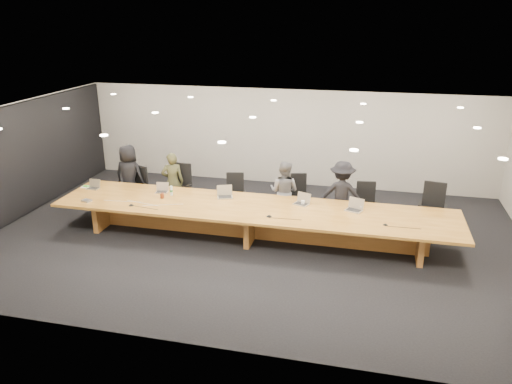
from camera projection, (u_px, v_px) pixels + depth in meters
ground at (253, 238)px, 11.37m from camera, size 12.00×12.00×0.00m
back_wall at (285, 137)px, 14.56m from camera, size 12.00×0.02×2.80m
left_wall_panel at (17, 163)px, 12.20m from camera, size 0.08×7.84×2.74m
conference_table at (253, 216)px, 11.19m from camera, size 9.00×1.80×0.75m
chair_far_left at (136, 187)px, 13.06m from camera, size 0.70×0.70×1.08m
chair_left at (179, 187)px, 12.83m from camera, size 0.67×0.67×1.21m
chair_mid_left at (235, 194)px, 12.55m from camera, size 0.63×0.63×1.06m
chair_mid_right at (298, 197)px, 12.24m from camera, size 0.72×0.72×1.14m
chair_right at (366, 205)px, 11.82m from camera, size 0.61×0.61×1.07m
chair_far_right at (432, 209)px, 11.42m from camera, size 0.69×0.69×1.20m
person_a at (129, 175)px, 13.04m from camera, size 0.84×0.58×1.64m
person_b at (173, 182)px, 12.73m from camera, size 0.65×0.54×1.53m
person_c at (284, 192)px, 12.04m from camera, size 0.84×0.72×1.52m
person_d at (342, 194)px, 11.75m from camera, size 1.04×0.61×1.61m
laptop_a at (93, 184)px, 12.22m from camera, size 0.29×0.21×0.23m
laptop_b at (161, 188)px, 11.98m from camera, size 0.33×0.26×0.23m
laptop_c at (225, 192)px, 11.63m from camera, size 0.42×0.37×0.28m
laptop_d at (301, 199)px, 11.22m from camera, size 0.39×0.34×0.26m
laptop_e at (354, 205)px, 10.85m from camera, size 0.42×0.36×0.27m
water_bottle at (171, 191)px, 11.81m from camera, size 0.08×0.08×0.22m
amber_mug at (162, 196)px, 11.63m from camera, size 0.12×0.12×0.11m
paper_cup_near at (303, 203)px, 11.23m from camera, size 0.11×0.11×0.10m
paper_cup_far at (361, 208)px, 10.93m from camera, size 0.11×0.11×0.10m
notepad at (87, 187)px, 12.39m from camera, size 0.25×0.21×0.01m
lime_gadget at (86, 186)px, 12.37m from camera, size 0.16×0.10×0.02m
av_box at (87, 201)px, 11.45m from camera, size 0.24×0.21×0.03m
mic_left at (131, 205)px, 11.19m from camera, size 0.12×0.12×0.03m
mic_center at (269, 216)px, 10.59m from camera, size 0.14×0.14×0.03m
mic_right at (385, 224)px, 10.17m from camera, size 0.13×0.13×0.03m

